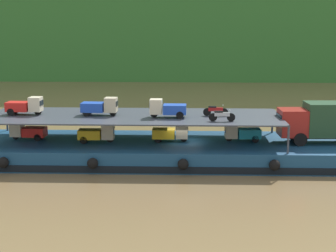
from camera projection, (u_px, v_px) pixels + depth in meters
ground_plane at (184, 160)px, 41.99m from camera, size 400.00×400.00×0.00m
cargo_barge at (184, 151)px, 41.81m from camera, size 31.58×8.79×1.50m
covered_lorry at (327, 121)px, 40.84m from camera, size 7.92×2.56×3.10m
cargo_rack at (134, 116)px, 41.46m from camera, size 22.38×7.37×2.00m
mini_truck_lower_stern at (28, 131)px, 42.21m from camera, size 2.80×1.30×1.38m
mini_truck_lower_aft at (97, 133)px, 41.28m from camera, size 2.76×1.23×1.38m
mini_truck_lower_mid at (171, 133)px, 41.55m from camera, size 2.74×1.20×1.38m
mini_truck_lower_fore at (242, 132)px, 41.64m from camera, size 2.79×1.28×1.38m
mini_truck_upper_stern at (25, 106)px, 41.71m from camera, size 2.78×1.27×1.38m
mini_truck_upper_mid at (100, 106)px, 41.39m from camera, size 2.78×1.27×1.38m
mini_truck_upper_fore at (167, 108)px, 40.47m from camera, size 2.76×1.23×1.38m
motorcycle_upper_port at (222, 115)px, 38.96m from camera, size 1.90×0.55×0.87m
motorcycle_upper_centre at (215, 110)px, 41.15m from camera, size 1.90×0.55×0.87m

